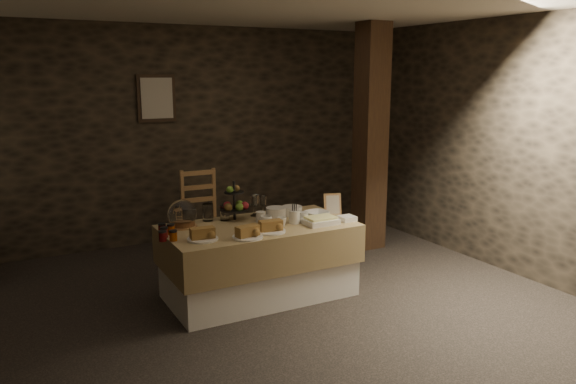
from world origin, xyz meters
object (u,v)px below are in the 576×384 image
buffet_table (259,255)px  chair (202,216)px  timber_column (371,138)px  fruit_stand (235,205)px

buffet_table → chair: (-0.01, 1.54, 0.03)m
buffet_table → timber_column: 2.17m
timber_column → fruit_stand: 2.04m
buffet_table → chair: chair is taller
fruit_stand → timber_column: bearing=14.7°
chair → buffet_table: bearing=-87.6°
timber_column → fruit_stand: (-1.92, -0.50, -0.47)m
chair → timber_column: timber_column is taller
buffet_table → chair: size_ratio=2.33×
buffet_table → fruit_stand: 0.53m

